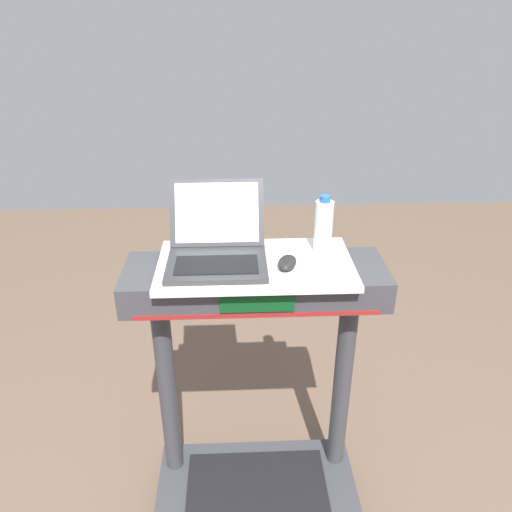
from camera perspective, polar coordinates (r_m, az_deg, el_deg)
name	(u,v)px	position (r m, az deg, el deg)	size (l,w,h in m)	color
desk_board	(255,265)	(1.70, -0.07, -1.02)	(0.66, 0.37, 0.02)	beige
laptop	(217,247)	(1.70, -4.47, 1.03)	(0.33, 0.36, 0.23)	#2D2D30
computer_mouse	(287,263)	(1.66, 3.56, -0.76)	(0.06, 0.10, 0.03)	black
water_bottle	(323,226)	(1.75, 7.67, 3.43)	(0.06, 0.06, 0.20)	silver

